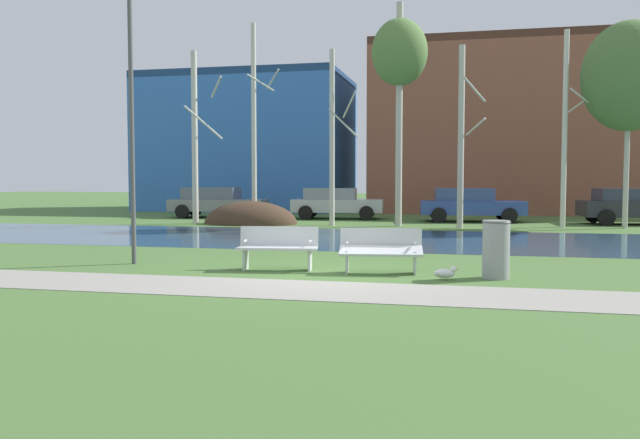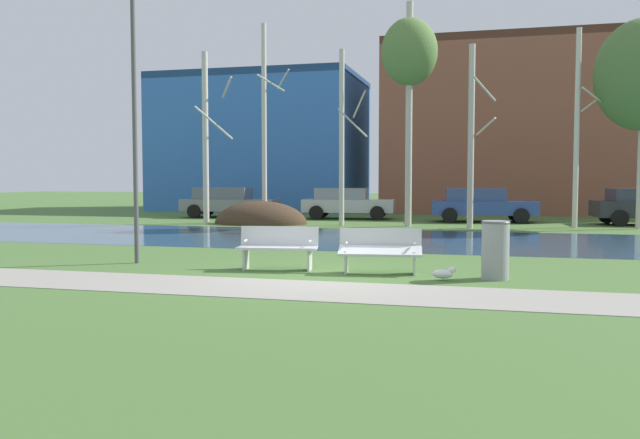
# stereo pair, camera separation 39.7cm
# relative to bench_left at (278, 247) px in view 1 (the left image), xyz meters

# --- Properties ---
(ground_plane) EXTENTS (120.00, 120.00, 0.00)m
(ground_plane) POSITION_rel_bench_left_xyz_m (1.06, 9.47, -0.47)
(ground_plane) COLOR #476B33
(paved_path_strip) EXTENTS (60.00, 1.89, 0.01)m
(paved_path_strip) POSITION_rel_bench_left_xyz_m (1.06, -2.21, -0.47)
(paved_path_strip) COLOR gray
(paved_path_strip) RESTS_ON ground
(river_band) EXTENTS (80.00, 7.21, 0.01)m
(river_band) POSITION_rel_bench_left_xyz_m (1.06, 7.14, -0.47)
(river_band) COLOR #33516B
(river_band) RESTS_ON ground
(soil_mound) EXTENTS (3.88, 2.61, 1.87)m
(soil_mound) POSITION_rel_bench_left_xyz_m (-4.89, 12.66, -0.47)
(soil_mound) COLOR #423021
(soil_mound) RESTS_ON ground
(bench_left) EXTENTS (1.66, 0.76, 0.87)m
(bench_left) POSITION_rel_bench_left_xyz_m (0.00, 0.00, 0.00)
(bench_left) COLOR silver
(bench_left) RESTS_ON ground
(bench_right) EXTENTS (1.66, 0.76, 0.87)m
(bench_right) POSITION_rel_bench_left_xyz_m (2.09, 0.00, 0.00)
(bench_right) COLOR silver
(bench_right) RESTS_ON ground
(trash_bin) EXTENTS (0.52, 0.52, 1.07)m
(trash_bin) POSITION_rel_bench_left_xyz_m (4.24, -0.20, 0.08)
(trash_bin) COLOR gray
(trash_bin) RESTS_ON ground
(seagull) EXTENTS (0.45, 0.17, 0.26)m
(seagull) POSITION_rel_bench_left_xyz_m (3.35, -0.60, -0.34)
(seagull) COLOR white
(seagull) RESTS_ON ground
(streetlamp) EXTENTS (0.32, 0.32, 6.24)m
(streetlamp) POSITION_rel_bench_left_xyz_m (-3.31, 0.23, 3.60)
(streetlamp) COLOR #4C4C51
(streetlamp) RESTS_ON ground
(birch_far_left) EXTENTS (1.42, 2.56, 7.00)m
(birch_far_left) POSITION_rel_bench_left_xyz_m (-7.11, 12.37, 3.11)
(birch_far_left) COLOR beige
(birch_far_left) RESTS_ON ground
(birch_left) EXTENTS (1.25, 2.05, 8.14)m
(birch_left) POSITION_rel_bench_left_xyz_m (-4.81, 13.01, 3.67)
(birch_left) COLOR beige
(birch_left) RESTS_ON ground
(birch_center_left) EXTENTS (1.17, 2.01, 6.85)m
(birch_center_left) POSITION_rel_bench_left_xyz_m (-1.44, 12.52, 3.00)
(birch_center_left) COLOR beige
(birch_center_left) RESTS_ON ground
(birch_center) EXTENTS (2.13, 2.13, 8.54)m
(birch_center) POSITION_rel_bench_left_xyz_m (1.12, 12.71, 6.08)
(birch_center) COLOR #BCB7A8
(birch_center) RESTS_ON ground
(birch_center_right) EXTENTS (1.01, 1.76, 6.75)m
(birch_center_right) POSITION_rel_bench_left_xyz_m (3.48, 12.28, 2.95)
(birch_center_right) COLOR #BCB7A8
(birch_center_right) RESTS_ON ground
(birch_right) EXTENTS (1.51, 2.44, 7.40)m
(birch_right) POSITION_rel_bench_left_xyz_m (7.30, 13.56, 3.29)
(birch_right) COLOR beige
(birch_right) RESTS_ON ground
(birch_far_right) EXTENTS (3.37, 3.37, 7.63)m
(birch_far_right) POSITION_rel_bench_left_xyz_m (9.46, 13.57, 5.13)
(birch_far_right) COLOR #BCB7A8
(birch_far_right) RESTS_ON ground
(parked_van_nearest_grey) EXTENTS (4.64, 2.42, 1.43)m
(parked_van_nearest_grey) POSITION_rel_bench_left_xyz_m (-7.89, 16.54, 0.29)
(parked_van_nearest_grey) COLOR slate
(parked_van_nearest_grey) RESTS_ON ground
(parked_sedan_second_silver) EXTENTS (4.28, 2.23, 1.42)m
(parked_sedan_second_silver) POSITION_rel_bench_left_xyz_m (-2.17, 16.76, 0.28)
(parked_sedan_second_silver) COLOR #B2B5BC
(parked_sedan_second_silver) RESTS_ON ground
(parked_hatch_third_blue) EXTENTS (4.49, 2.34, 1.44)m
(parked_hatch_third_blue) POSITION_rel_bench_left_xyz_m (3.81, 16.05, 0.29)
(parked_hatch_third_blue) COLOR #2D4793
(parked_hatch_third_blue) RESTS_ON ground
(parked_wagon_fourth_dark) EXTENTS (4.45, 2.37, 1.45)m
(parked_wagon_fourth_dark) POSITION_rel_bench_left_xyz_m (10.29, 15.79, 0.30)
(parked_wagon_fourth_dark) COLOR #282B30
(parked_wagon_fourth_dark) RESTS_ON ground
(building_blue_store) EXTENTS (11.66, 8.02, 7.88)m
(building_blue_store) POSITION_rel_bench_left_xyz_m (-9.10, 24.98, 3.47)
(building_blue_store) COLOR #3870C6
(building_blue_store) RESTS_ON ground
(building_brick_low) EXTENTS (17.48, 8.30, 9.19)m
(building_brick_low) POSITION_rel_bench_left_xyz_m (7.29, 25.49, 4.12)
(building_brick_low) COLOR brown
(building_brick_low) RESTS_ON ground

